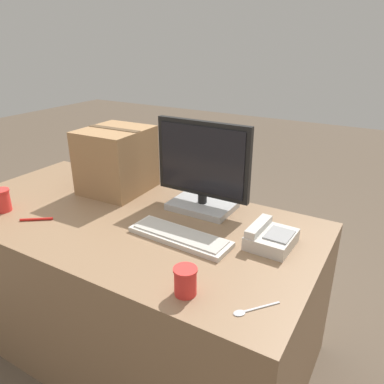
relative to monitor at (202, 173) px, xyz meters
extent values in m
plane|color=brown|center=(-0.27, -0.27, -0.92)|extent=(12.00, 12.00, 0.00)
cube|color=#8C6B4C|center=(-0.27, -0.27, -0.55)|extent=(1.80, 0.90, 0.73)
cube|color=#B7B7B7|center=(0.00, 0.00, -0.17)|extent=(0.30, 0.22, 0.03)
cylinder|color=black|center=(0.00, 0.00, -0.13)|extent=(0.04, 0.04, 0.04)
cube|color=black|center=(0.00, 0.00, 0.07)|extent=(0.48, 0.03, 0.36)
cube|color=black|center=(0.00, -0.02, 0.07)|extent=(0.43, 0.01, 0.31)
cube|color=beige|center=(0.07, -0.31, -0.18)|extent=(0.45, 0.16, 0.02)
cube|color=#B7B2A8|center=(0.07, -0.31, -0.16)|extent=(0.41, 0.13, 0.01)
cube|color=beige|center=(0.41, -0.16, -0.16)|extent=(0.18, 0.20, 0.05)
cube|color=beige|center=(0.35, -0.16, -0.12)|extent=(0.05, 0.19, 0.03)
cube|color=gray|center=(0.44, -0.17, -0.13)|extent=(0.10, 0.12, 0.01)
cylinder|color=red|center=(-0.82, -0.51, -0.14)|extent=(0.08, 0.08, 0.10)
cylinder|color=red|center=(-0.82, -0.51, -0.08)|extent=(0.08, 0.08, 0.01)
cylinder|color=red|center=(0.27, -0.60, -0.14)|extent=(0.07, 0.07, 0.09)
cylinder|color=red|center=(0.27, -0.60, -0.09)|extent=(0.08, 0.08, 0.01)
cube|color=silver|center=(0.51, -0.54, -0.18)|extent=(0.09, 0.10, 0.00)
ellipsoid|color=silver|center=(0.46, -0.60, -0.18)|extent=(0.05, 0.05, 0.00)
cube|color=#9E754C|center=(-0.52, -0.02, -0.02)|extent=(0.33, 0.36, 0.34)
cube|color=brown|center=(-0.52, -0.02, 0.15)|extent=(0.31, 0.05, 0.00)
cylinder|color=red|center=(-0.59, -0.50, -0.18)|extent=(0.12, 0.10, 0.01)
camera|label=1|loc=(0.80, -1.46, 0.60)|focal=35.00mm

